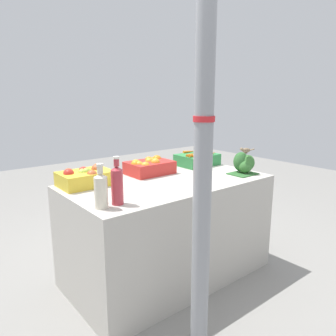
# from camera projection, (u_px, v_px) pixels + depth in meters

# --- Properties ---
(ground_plane) EXTENTS (10.00, 10.00, 0.00)m
(ground_plane) POSITION_uv_depth(u_px,v_px,m) (168.00, 274.00, 2.75)
(ground_plane) COLOR gray
(market_table) EXTENTS (1.59, 0.86, 0.81)m
(market_table) POSITION_uv_depth(u_px,v_px,m) (168.00, 229.00, 2.66)
(market_table) COLOR #B7B2A8
(market_table) RESTS_ON ground_plane
(support_pole) EXTENTS (0.11, 0.11, 2.68)m
(support_pole) POSITION_uv_depth(u_px,v_px,m) (204.00, 120.00, 1.68)
(support_pole) COLOR gray
(support_pole) RESTS_ON ground_plane
(apple_crate) EXTENTS (0.38, 0.27, 0.14)m
(apple_crate) POSITION_uv_depth(u_px,v_px,m) (85.00, 177.00, 2.42)
(apple_crate) COLOR gold
(apple_crate) RESTS_ON market_table
(orange_crate) EXTENTS (0.38, 0.27, 0.14)m
(orange_crate) POSITION_uv_depth(u_px,v_px,m) (149.00, 166.00, 2.77)
(orange_crate) COLOR red
(orange_crate) RESTS_ON market_table
(carrot_crate) EXTENTS (0.38, 0.27, 0.14)m
(carrot_crate) POSITION_uv_depth(u_px,v_px,m) (197.00, 159.00, 3.12)
(carrot_crate) COLOR #2D8442
(carrot_crate) RESTS_ON market_table
(broccoli_pile) EXTENTS (0.22, 0.20, 0.18)m
(broccoli_pile) POSITION_uv_depth(u_px,v_px,m) (244.00, 164.00, 2.79)
(broccoli_pile) COLOR #2D602D
(broccoli_pile) RESTS_ON market_table
(juice_bottle_cloudy) EXTENTS (0.08, 0.08, 0.27)m
(juice_bottle_cloudy) POSITION_uv_depth(u_px,v_px,m) (101.00, 190.00, 1.92)
(juice_bottle_cloudy) COLOR beige
(juice_bottle_cloudy) RESTS_ON market_table
(juice_bottle_ruby) EXTENTS (0.07, 0.07, 0.30)m
(juice_bottle_ruby) POSITION_uv_depth(u_px,v_px,m) (117.00, 184.00, 1.99)
(juice_bottle_ruby) COLOR #B2333D
(juice_bottle_ruby) RESTS_ON market_table
(sparrow_bird) EXTENTS (0.13, 0.07, 0.05)m
(sparrow_bird) POSITION_uv_depth(u_px,v_px,m) (246.00, 150.00, 2.72)
(sparrow_bird) COLOR #4C3D2D
(sparrow_bird) RESTS_ON broccoli_pile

